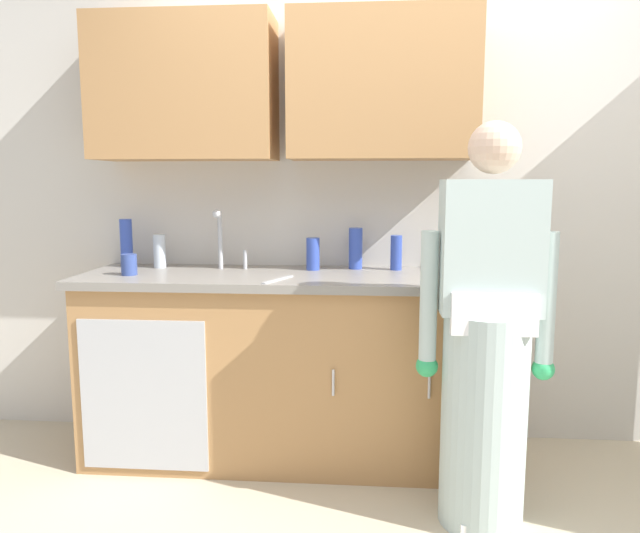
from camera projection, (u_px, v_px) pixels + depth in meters
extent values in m
cube|color=beige|center=(390.00, 189.00, 3.18)|extent=(4.80, 0.10, 2.70)
cube|color=#B27F4C|center=(184.00, 89.00, 2.98)|extent=(0.91, 0.34, 0.70)
cube|color=#B27F4C|center=(382.00, 87.00, 2.90)|extent=(0.91, 0.34, 0.70)
cube|color=#B27F4C|center=(281.00, 369.00, 3.01)|extent=(1.90, 0.60, 0.90)
cube|color=#B7BABF|center=(143.00, 396.00, 2.76)|extent=(0.60, 0.01, 0.72)
cylinder|color=silver|center=(333.00, 383.00, 2.67)|extent=(0.01, 0.01, 0.12)
cylinder|color=silver|center=(429.00, 385.00, 2.64)|extent=(0.01, 0.01, 0.12)
cube|color=gray|center=(280.00, 278.00, 2.94)|extent=(1.96, 0.66, 0.04)
cube|color=#B7BABF|center=(221.00, 278.00, 2.97)|extent=(0.50, 0.36, 0.03)
cylinder|color=#B7BABF|center=(220.00, 240.00, 3.09)|extent=(0.02, 0.02, 0.30)
sphere|color=#B7BABF|center=(217.00, 214.00, 3.01)|extent=(0.04, 0.04, 0.04)
cylinder|color=#B7BABF|center=(245.00, 259.00, 3.10)|extent=(0.02, 0.02, 0.10)
cube|color=white|center=(480.00, 516.00, 2.44)|extent=(0.20, 0.26, 0.06)
cylinder|color=#B2C6C1|center=(483.00, 419.00, 2.40)|extent=(0.34, 0.34, 0.88)
cube|color=#B2C6C1|center=(490.00, 247.00, 2.30)|extent=(0.38, 0.22, 0.52)
sphere|color=beige|center=(495.00, 147.00, 2.25)|extent=(0.20, 0.20, 0.20)
cube|color=white|center=(494.00, 314.00, 2.22)|extent=(0.32, 0.04, 0.16)
cylinder|color=#B2C6C1|center=(429.00, 300.00, 2.37)|extent=(0.07, 0.07, 0.55)
sphere|color=#33B266|center=(427.00, 366.00, 2.41)|extent=(0.09, 0.09, 0.09)
cylinder|color=#B2C6C1|center=(547.00, 301.00, 2.34)|extent=(0.07, 0.07, 0.55)
sphere|color=#33B266|center=(543.00, 369.00, 2.38)|extent=(0.09, 0.09, 0.09)
cylinder|color=#334CB2|center=(126.00, 243.00, 3.17)|extent=(0.06, 0.06, 0.25)
cylinder|color=silver|center=(160.00, 251.00, 3.14)|extent=(0.06, 0.06, 0.18)
cylinder|color=#334CB2|center=(396.00, 253.00, 3.06)|extent=(0.06, 0.06, 0.18)
cylinder|color=#334CB2|center=(356.00, 248.00, 3.10)|extent=(0.07, 0.07, 0.21)
cylinder|color=#334CB2|center=(313.00, 254.00, 3.06)|extent=(0.07, 0.07, 0.17)
cylinder|color=#33478C|center=(129.00, 265.00, 2.89)|extent=(0.08, 0.08, 0.10)
cube|color=silver|center=(278.00, 280.00, 2.75)|extent=(0.12, 0.23, 0.01)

